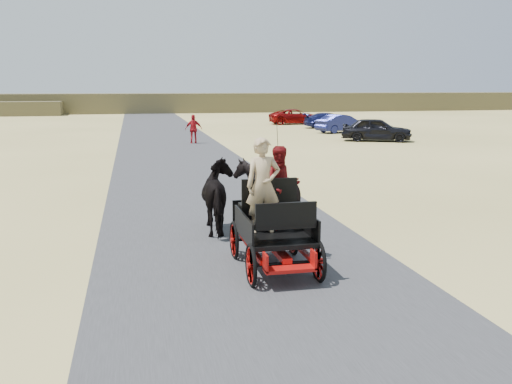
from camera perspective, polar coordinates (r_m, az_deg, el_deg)
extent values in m
plane|color=tan|center=(12.66, -2.08, -5.30)|extent=(140.00, 140.00, 0.00)
cube|color=#38383A|center=(12.65, -2.08, -5.28)|extent=(6.00, 140.00, 0.01)
cube|color=brown|center=(74.05, -10.69, 8.74)|extent=(140.00, 6.00, 2.40)
imported|color=black|center=(13.64, -3.50, -0.48)|extent=(0.91, 2.01, 1.70)
imported|color=black|center=(13.85, 1.00, -0.29)|extent=(1.37, 1.54, 1.70)
imported|color=tan|center=(10.71, 0.71, 0.66)|extent=(0.66, 0.43, 1.80)
imported|color=#660C0F|center=(11.38, 2.54, 0.67)|extent=(0.77, 0.60, 1.58)
imported|color=#B1141D|center=(34.59, -6.25, 6.28)|extent=(1.03, 0.47, 1.73)
imported|color=black|center=(36.60, 11.97, 6.14)|extent=(4.64, 3.35, 1.47)
imported|color=navy|center=(42.86, 8.56, 6.79)|extent=(4.24, 2.64, 1.32)
imported|color=navy|center=(47.19, 7.37, 7.11)|extent=(4.36, 2.09, 1.23)
imported|color=maroon|center=(51.61, 4.03, 7.53)|extent=(4.82, 2.27, 1.33)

